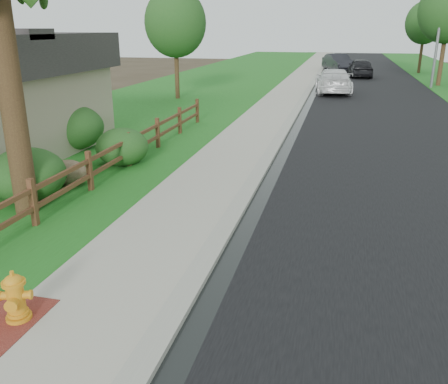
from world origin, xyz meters
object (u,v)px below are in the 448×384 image
(streetlight, at_px, (440,7))
(ranch_fence, at_px, (111,158))
(white_suv, at_px, (333,81))
(fire_hydrant, at_px, (16,298))
(dark_car_mid, at_px, (360,68))

(streetlight, bearing_deg, ranch_fence, -116.03)
(streetlight, bearing_deg, white_suv, -145.93)
(ranch_fence, height_order, streetlight, streetlight)
(fire_hydrant, xyz_separation_m, white_suv, (3.70, 27.21, 0.34))
(fire_hydrant, distance_m, dark_car_mid, 38.91)
(ranch_fence, bearing_deg, fire_hydrant, -74.34)
(fire_hydrant, relative_size, streetlight, 0.08)
(fire_hydrant, distance_m, streetlight, 33.60)
(dark_car_mid, distance_m, streetlight, 9.41)
(white_suv, bearing_deg, dark_car_mid, -105.14)
(fire_hydrant, height_order, dark_car_mid, dark_car_mid)
(dark_car_mid, bearing_deg, streetlight, 119.50)
(dark_car_mid, xyz_separation_m, streetlight, (4.56, -6.87, 4.54))
(white_suv, xyz_separation_m, streetlight, (6.53, 4.42, 4.55))
(white_suv, relative_size, dark_car_mid, 1.15)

